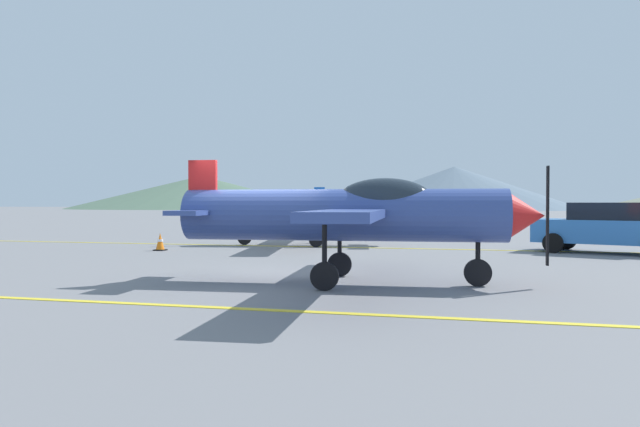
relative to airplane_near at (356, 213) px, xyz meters
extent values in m
plane|color=slate|center=(-2.07, 0.35, -1.41)|extent=(400.00, 400.00, 0.00)
cube|color=yellow|center=(-2.07, -3.16, -1.40)|extent=(80.00, 0.16, 0.01)
cube|color=yellow|center=(-2.07, 9.11, -1.40)|extent=(80.00, 0.16, 0.01)
cylinder|color=#33478C|center=(-0.28, -0.02, -0.04)|extent=(6.47, 1.51, 1.04)
cone|color=red|center=(3.25, 0.24, -0.04)|extent=(0.72, 0.93, 0.88)
cube|color=black|center=(3.62, 0.27, -0.04)|extent=(0.05, 0.12, 1.88)
ellipsoid|color=#1E2833|center=(0.57, 0.04, 0.27)|extent=(1.94, 0.99, 0.85)
cube|color=#33478C|center=(0.10, 0.01, 0.01)|extent=(1.66, 8.35, 0.15)
cube|color=#33478C|center=(-3.19, -0.24, 0.01)|extent=(0.84, 2.49, 0.09)
cube|color=red|center=(-3.19, -0.24, 0.53)|extent=(0.60, 0.16, 1.13)
cylinder|color=black|center=(2.35, 0.18, -0.67)|extent=(0.09, 0.09, 0.95)
cylinder|color=black|center=(2.35, 0.18, -1.14)|extent=(0.53, 0.15, 0.53)
cylinder|color=black|center=(-0.39, -1.07, -0.67)|extent=(0.09, 0.09, 0.95)
cylinder|color=black|center=(-0.39, -1.07, -1.14)|extent=(0.53, 0.15, 0.53)
cylinder|color=black|center=(-0.54, 1.00, -0.67)|extent=(0.09, 0.09, 0.95)
cylinder|color=black|center=(-0.54, 1.00, -1.14)|extent=(0.53, 0.15, 0.53)
cylinder|color=silver|center=(-3.48, 9.99, -0.04)|extent=(6.49, 2.18, 1.04)
cone|color=blue|center=(-6.96, 9.35, -0.04)|extent=(0.81, 0.99, 0.88)
cube|color=black|center=(-7.33, 9.28, -0.04)|extent=(0.06, 0.12, 1.88)
ellipsoid|color=#1E2833|center=(-4.32, 9.84, 0.27)|extent=(2.01, 1.18, 0.85)
cube|color=silver|center=(-3.85, 9.92, 0.01)|extent=(2.52, 8.34, 0.15)
cube|color=silver|center=(-0.61, 10.52, 0.01)|extent=(1.09, 2.53, 0.09)
cube|color=blue|center=(-0.61, 10.52, 0.53)|extent=(0.60, 0.22, 1.13)
cylinder|color=black|center=(-6.08, 9.51, -0.67)|extent=(0.09, 0.09, 0.95)
cylinder|color=black|center=(-6.08, 9.51, -1.14)|extent=(0.54, 0.21, 0.53)
cylinder|color=black|center=(-3.49, 11.04, -0.67)|extent=(0.09, 0.09, 0.95)
cylinder|color=black|center=(-3.49, 11.04, -1.14)|extent=(0.54, 0.21, 0.53)
cylinder|color=black|center=(-3.11, 9.01, -0.67)|extent=(0.09, 0.09, 0.95)
cylinder|color=black|center=(-3.11, 9.01, -1.14)|extent=(0.54, 0.21, 0.53)
cylinder|color=silver|center=(-2.92, 20.83, -0.04)|extent=(6.48, 2.34, 1.04)
cone|color=blue|center=(0.54, 21.56, -0.04)|extent=(0.83, 1.00, 0.88)
cube|color=black|center=(0.91, 21.64, -0.04)|extent=(0.06, 0.12, 1.88)
ellipsoid|color=#1E2833|center=(-2.09, 21.01, 0.27)|extent=(2.02, 1.22, 0.85)
cube|color=silver|center=(-2.55, 20.91, 0.01)|extent=(2.73, 8.33, 0.15)
cube|color=silver|center=(-5.77, 20.23, 0.01)|extent=(1.15, 2.53, 0.09)
cube|color=blue|center=(-5.77, 20.23, 0.53)|extent=(0.60, 0.23, 1.13)
cylinder|color=black|center=(-0.34, 21.38, -0.67)|extent=(0.09, 0.09, 0.95)
cylinder|color=black|center=(-0.34, 21.38, -1.14)|extent=(0.54, 0.22, 0.53)
cylinder|color=black|center=(-2.89, 19.78, -0.67)|extent=(0.09, 0.09, 0.95)
cylinder|color=black|center=(-2.89, 19.78, -1.14)|extent=(0.54, 0.22, 0.53)
cylinder|color=black|center=(-3.31, 21.81, -0.67)|extent=(0.09, 0.09, 0.95)
cylinder|color=black|center=(-3.31, 21.81, -1.14)|extent=(0.54, 0.22, 0.53)
cube|color=#3372BF|center=(6.54, 8.81, -0.71)|extent=(4.66, 3.26, 0.75)
cube|color=black|center=(6.68, 8.75, -0.06)|extent=(2.82, 2.36, 0.55)
cylinder|color=black|center=(5.56, 10.17, -1.09)|extent=(0.68, 0.44, 0.64)
cylinder|color=black|center=(4.89, 8.50, -1.09)|extent=(0.68, 0.44, 0.64)
cube|color=black|center=(-7.85, 6.30, -1.39)|extent=(0.36, 0.36, 0.04)
cone|color=orange|center=(-7.85, 6.30, -1.09)|extent=(0.29, 0.29, 0.55)
cylinder|color=white|center=(-7.85, 6.30, -1.06)|extent=(0.20, 0.20, 0.08)
cone|color=#4C6651|center=(-71.87, 143.69, 3.32)|extent=(74.13, 74.13, 9.46)
cone|color=slate|center=(-0.07, 134.18, 3.86)|extent=(59.41, 59.41, 10.53)
camera|label=1|loc=(2.07, -11.36, 0.20)|focal=32.56mm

